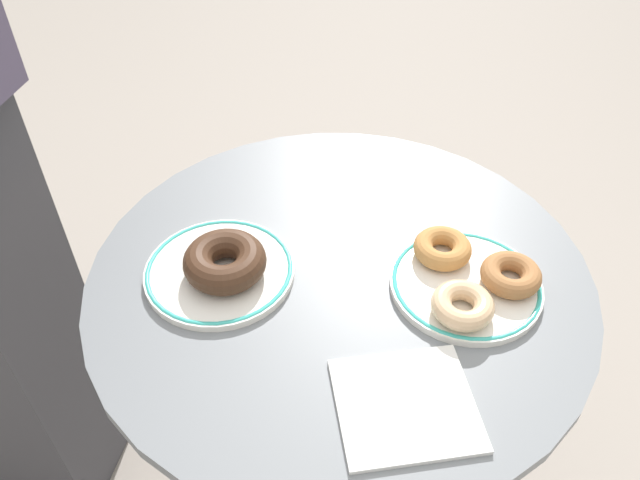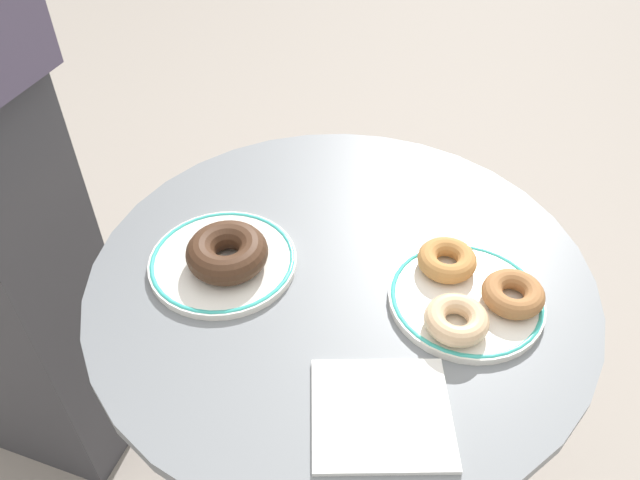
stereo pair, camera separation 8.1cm
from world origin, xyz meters
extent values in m
cylinder|color=slate|center=(0.00, 0.00, 0.71)|extent=(0.67, 0.67, 0.02)
cylinder|color=slate|center=(0.00, 0.00, 0.36)|extent=(0.06, 0.06, 0.67)
cylinder|color=white|center=(-0.16, 0.01, 0.72)|extent=(0.20, 0.20, 0.01)
torus|color=#38B2A8|center=(-0.16, 0.01, 0.73)|extent=(0.19, 0.19, 0.01)
cylinder|color=white|center=(0.16, -0.04, 0.72)|extent=(0.19, 0.19, 0.01)
torus|color=#38B2A8|center=(0.16, -0.04, 0.73)|extent=(0.19, 0.19, 0.01)
torus|color=#422819|center=(-0.15, 0.00, 0.75)|extent=(0.15, 0.15, 0.04)
torus|color=#A36B3D|center=(0.21, -0.05, 0.74)|extent=(0.09, 0.09, 0.03)
torus|color=#BC7F42|center=(0.14, 0.01, 0.74)|extent=(0.10, 0.10, 0.03)
torus|color=#E0B789|center=(0.14, -0.09, 0.74)|extent=(0.09, 0.09, 0.03)
cube|color=white|center=(0.05, -0.21, 0.72)|extent=(0.16, 0.15, 0.01)
camera|label=1|loc=(-0.08, -0.58, 1.31)|focal=35.14mm
camera|label=2|loc=(0.00, -0.58, 1.31)|focal=35.14mm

